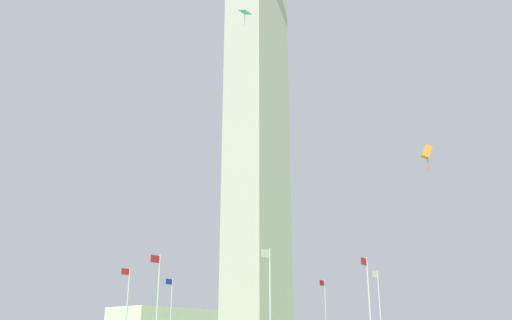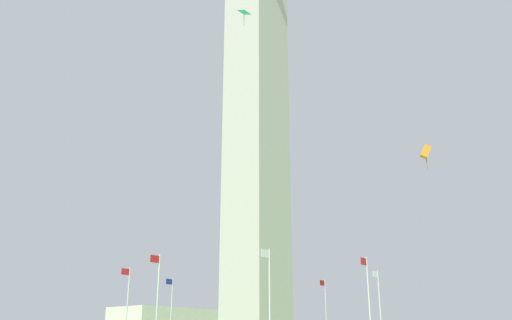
{
  "view_description": "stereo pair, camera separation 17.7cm",
  "coord_description": "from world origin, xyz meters",
  "px_view_note": "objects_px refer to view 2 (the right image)",
  "views": [
    {
      "loc": [
        44.56,
        37.42,
        1.83
      ],
      "look_at": [
        0.0,
        0.0,
        21.5
      ],
      "focal_mm": 37.98,
      "sensor_mm": 36.0,
      "label": 1
    },
    {
      "loc": [
        44.44,
        37.55,
        1.83
      ],
      "look_at": [
        0.0,
        0.0,
        21.5
      ],
      "focal_mm": 37.98,
      "sensor_mm": 36.0,
      "label": 2
    }
  ],
  "objects_px": {
    "flagpole_ne": "(269,301)",
    "kite_cyan_diamond": "(244,13)",
    "flagpole_n": "(157,304)",
    "flagpole_e": "(369,305)",
    "flagpole_s": "(326,315)",
    "obelisk_monument": "(256,130)",
    "kite_orange_box": "(426,152)",
    "flagpole_se": "(380,311)",
    "flagpole_w": "(171,314)",
    "flagpole_sw": "(247,316)",
    "flagpole_nw": "(127,310)"
  },
  "relations": [
    {
      "from": "flagpole_se",
      "to": "flagpole_s",
      "type": "relative_size",
      "value": 1.0
    },
    {
      "from": "flagpole_w",
      "to": "kite_cyan_diamond",
      "type": "distance_m",
      "value": 37.92
    },
    {
      "from": "flagpole_n",
      "to": "obelisk_monument",
      "type": "bearing_deg",
      "value": 180.0
    },
    {
      "from": "flagpole_ne",
      "to": "flagpole_s",
      "type": "xyz_separation_m",
      "value": [
        -22.54,
        -9.34,
        0.0
      ]
    },
    {
      "from": "flagpole_e",
      "to": "flagpole_sw",
      "type": "distance_m",
      "value": 24.39
    },
    {
      "from": "flagpole_n",
      "to": "flagpole_sw",
      "type": "distance_m",
      "value": 24.39
    },
    {
      "from": "obelisk_monument",
      "to": "flagpole_n",
      "type": "height_order",
      "value": "obelisk_monument"
    },
    {
      "from": "obelisk_monument",
      "to": "flagpole_sw",
      "type": "xyz_separation_m",
      "value": [
        -9.28,
        -9.34,
        -20.14
      ]
    },
    {
      "from": "flagpole_n",
      "to": "flagpole_e",
      "type": "bearing_deg",
      "value": 135.0
    },
    {
      "from": "flagpole_sw",
      "to": "flagpole_nw",
      "type": "distance_m",
      "value": 18.67
    },
    {
      "from": "flagpole_s",
      "to": "flagpole_nw",
      "type": "xyz_separation_m",
      "value": [
        22.54,
        -9.34,
        0.0
      ]
    },
    {
      "from": "flagpole_nw",
      "to": "flagpole_sw",
      "type": "bearing_deg",
      "value": 180.0
    },
    {
      "from": "flagpole_n",
      "to": "flagpole_se",
      "type": "height_order",
      "value": "same"
    },
    {
      "from": "flagpole_e",
      "to": "kite_orange_box",
      "type": "distance_m",
      "value": 20.81
    },
    {
      "from": "flagpole_n",
      "to": "flagpole_e",
      "type": "relative_size",
      "value": 1.0
    },
    {
      "from": "flagpole_ne",
      "to": "kite_cyan_diamond",
      "type": "height_order",
      "value": "kite_cyan_diamond"
    },
    {
      "from": "flagpole_n",
      "to": "kite_cyan_diamond",
      "type": "xyz_separation_m",
      "value": [
        3.62,
        13.02,
        21.62
      ]
    },
    {
      "from": "flagpole_n",
      "to": "flagpole_nw",
      "type": "relative_size",
      "value": 1.0
    },
    {
      "from": "obelisk_monument",
      "to": "flagpole_n",
      "type": "bearing_deg",
      "value": 0.0
    },
    {
      "from": "flagpole_w",
      "to": "kite_cyan_diamond",
      "type": "xyz_separation_m",
      "value": [
        16.82,
        26.22,
        21.62
      ]
    },
    {
      "from": "flagpole_e",
      "to": "flagpole_s",
      "type": "height_order",
      "value": "same"
    },
    {
      "from": "flagpole_sw",
      "to": "kite_orange_box",
      "type": "relative_size",
      "value": 5.98
    },
    {
      "from": "flagpole_ne",
      "to": "kite_cyan_diamond",
      "type": "relative_size",
      "value": 6.75
    },
    {
      "from": "flagpole_se",
      "to": "flagpole_w",
      "type": "xyz_separation_m",
      "value": [
        9.34,
        -22.54,
        0.0
      ]
    },
    {
      "from": "flagpole_n",
      "to": "flagpole_se",
      "type": "bearing_deg",
      "value": 157.5
    },
    {
      "from": "obelisk_monument",
      "to": "flagpole_ne",
      "type": "xyz_separation_m",
      "value": [
        9.39,
        9.34,
        -20.14
      ]
    },
    {
      "from": "flagpole_nw",
      "to": "kite_orange_box",
      "type": "bearing_deg",
      "value": 81.14
    },
    {
      "from": "flagpole_s",
      "to": "flagpole_e",
      "type": "bearing_deg",
      "value": 45.0
    },
    {
      "from": "flagpole_w",
      "to": "flagpole_se",
      "type": "bearing_deg",
      "value": 112.5
    },
    {
      "from": "flagpole_sw",
      "to": "flagpole_w",
      "type": "bearing_deg",
      "value": -22.5
    },
    {
      "from": "flagpole_nw",
      "to": "kite_orange_box",
      "type": "height_order",
      "value": "kite_orange_box"
    },
    {
      "from": "obelisk_monument",
      "to": "kite_orange_box",
      "type": "distance_m",
      "value": 32.27
    },
    {
      "from": "flagpole_n",
      "to": "flagpole_sw",
      "type": "xyz_separation_m",
      "value": [
        -22.54,
        -9.34,
        0.0
      ]
    },
    {
      "from": "flagpole_se",
      "to": "flagpole_w",
      "type": "distance_m",
      "value": 24.39
    },
    {
      "from": "flagpole_sw",
      "to": "flagpole_se",
      "type": "bearing_deg",
      "value": 90.0
    },
    {
      "from": "flagpole_e",
      "to": "kite_orange_box",
      "type": "relative_size",
      "value": 5.98
    },
    {
      "from": "flagpole_n",
      "to": "flagpole_w",
      "type": "distance_m",
      "value": 18.67
    },
    {
      "from": "obelisk_monument",
      "to": "flagpole_se",
      "type": "xyz_separation_m",
      "value": [
        -9.28,
        9.34,
        -20.14
      ]
    },
    {
      "from": "flagpole_s",
      "to": "kite_orange_box",
      "type": "relative_size",
      "value": 5.98
    },
    {
      "from": "flagpole_e",
      "to": "kite_orange_box",
      "type": "bearing_deg",
      "value": 40.25
    },
    {
      "from": "obelisk_monument",
      "to": "flagpole_s",
      "type": "relative_size",
      "value": 5.45
    },
    {
      "from": "flagpole_n",
      "to": "flagpole_ne",
      "type": "relative_size",
      "value": 1.0
    },
    {
      "from": "flagpole_w",
      "to": "kite_orange_box",
      "type": "distance_m",
      "value": 42.33
    },
    {
      "from": "obelisk_monument",
      "to": "flagpole_sw",
      "type": "bearing_deg",
      "value": -134.84
    },
    {
      "from": "flagpole_se",
      "to": "flagpole_s",
      "type": "xyz_separation_m",
      "value": [
        -3.87,
        -9.34,
        0.0
      ]
    },
    {
      "from": "flagpole_e",
      "to": "kite_cyan_diamond",
      "type": "distance_m",
      "value": 27.4
    },
    {
      "from": "kite_cyan_diamond",
      "to": "obelisk_monument",
      "type": "bearing_deg",
      "value": -142.35
    },
    {
      "from": "flagpole_sw",
      "to": "kite_cyan_diamond",
      "type": "bearing_deg",
      "value": 40.52
    },
    {
      "from": "flagpole_sw",
      "to": "flagpole_w",
      "type": "height_order",
      "value": "same"
    },
    {
      "from": "flagpole_ne",
      "to": "kite_cyan_diamond",
      "type": "distance_m",
      "value": 23.18
    }
  ]
}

